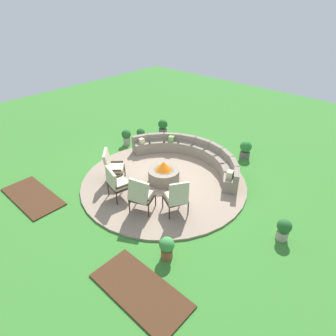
# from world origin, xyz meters

# --- Properties ---
(ground_plane) EXTENTS (24.00, 24.00, 0.00)m
(ground_plane) POSITION_xyz_m (0.00, 0.00, 0.00)
(ground_plane) COLOR #387A2D
(patio_circle) EXTENTS (5.25, 5.25, 0.06)m
(patio_circle) POSITION_xyz_m (0.00, 0.00, 0.03)
(patio_circle) COLOR gray
(patio_circle) RESTS_ON ground_plane
(mulch_bed_left) EXTENTS (2.16, 1.01, 0.04)m
(mulch_bed_left) POSITION_xyz_m (-2.36, -3.23, 0.02)
(mulch_bed_left) COLOR #472B19
(mulch_bed_left) RESTS_ON ground_plane
(mulch_bed_right) EXTENTS (2.16, 1.01, 0.04)m
(mulch_bed_right) POSITION_xyz_m (2.36, -3.23, 0.02)
(mulch_bed_right) COLOR #472B19
(mulch_bed_right) RESTS_ON ground_plane
(fire_pit) EXTENTS (0.99, 0.99, 0.70)m
(fire_pit) POSITION_xyz_m (0.00, 0.00, 0.33)
(fire_pit) COLOR gray
(fire_pit) RESTS_ON patio_circle
(curved_stone_bench) EXTENTS (4.39, 1.86, 0.65)m
(curved_stone_bench) POSITION_xyz_m (-0.09, 1.60, 0.33)
(curved_stone_bench) COLOR gray
(curved_stone_bench) RESTS_ON patio_circle
(lounge_chair_front_left) EXTENTS (0.80, 0.83, 1.10)m
(lounge_chair_front_left) POSITION_xyz_m (-1.20, -1.07, 0.62)
(lounge_chair_front_left) COLOR #2D2319
(lounge_chair_front_left) RESTS_ON patio_circle
(lounge_chair_front_right) EXTENTS (0.71, 0.67, 1.07)m
(lounge_chair_front_right) POSITION_xyz_m (-0.38, -1.56, 0.61)
(lounge_chair_front_right) COLOR #2D2319
(lounge_chair_front_right) RESTS_ON patio_circle
(lounge_chair_back_left) EXTENTS (0.77, 0.76, 1.12)m
(lounge_chair_back_left) POSITION_xyz_m (0.57, -1.51, 0.63)
(lounge_chair_back_left) COLOR #2D2319
(lounge_chair_back_left) RESTS_ON patio_circle
(lounge_chair_back_right) EXTENTS (0.78, 0.79, 1.07)m
(lounge_chair_back_right) POSITION_xyz_m (1.33, -0.91, 0.61)
(lounge_chair_back_right) COLOR #2D2319
(lounge_chair_back_right) RESTS_ON patio_circle
(potted_plant_0) EXTENTS (0.36, 0.36, 0.64)m
(potted_plant_0) POSITION_xyz_m (-2.94, 0.97, 0.36)
(potted_plant_0) COLOR #A89E8E
(potted_plant_0) RESTS_ON ground_plane
(potted_plant_1) EXTENTS (0.33, 0.33, 0.64)m
(potted_plant_1) POSITION_xyz_m (-2.61, 1.44, 0.36)
(potted_plant_1) COLOR #605B56
(potted_plant_1) RESTS_ON ground_plane
(potted_plant_2) EXTENTS (0.35, 0.35, 0.58)m
(potted_plant_2) POSITION_xyz_m (2.16, -2.20, 0.32)
(potted_plant_2) COLOR brown
(potted_plant_2) RESTS_ON ground_plane
(potted_plant_3) EXTENTS (0.40, 0.40, 0.65)m
(potted_plant_3) POSITION_xyz_m (-2.56, 2.68, 0.35)
(potted_plant_3) COLOR #605B56
(potted_plant_3) RESTS_ON ground_plane
(potted_plant_4) EXTENTS (0.42, 0.42, 0.66)m
(potted_plant_4) POSITION_xyz_m (1.08, 3.22, 0.36)
(potted_plant_4) COLOR #605B56
(potted_plant_4) RESTS_ON ground_plane
(potted_plant_5) EXTENTS (0.36, 0.36, 0.59)m
(potted_plant_5) POSITION_xyz_m (3.86, 0.16, 0.32)
(potted_plant_5) COLOR #A89E8E
(potted_plant_5) RESTS_ON ground_plane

